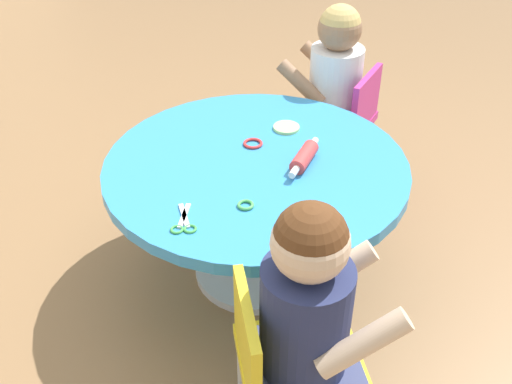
{
  "coord_description": "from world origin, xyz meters",
  "views": [
    {
      "loc": [
        -1.55,
        -0.35,
        1.49
      ],
      "look_at": [
        0.0,
        0.0,
        0.36
      ],
      "focal_mm": 41.34,
      "sensor_mm": 36.0,
      "label": 1
    }
  ],
  "objects_px": {
    "seated_child_left": "(309,299)",
    "seated_child_right": "(335,69)",
    "child_chair_left": "(288,367)",
    "rolling_pin": "(304,157)",
    "craft_scissors": "(184,223)",
    "craft_table": "(256,187)",
    "child_chair_right": "(340,122)"
  },
  "relations": [
    {
      "from": "seated_child_left",
      "to": "seated_child_right",
      "type": "distance_m",
      "value": 1.27
    },
    {
      "from": "child_chair_left",
      "to": "seated_child_right",
      "type": "height_order",
      "value": "seated_child_right"
    },
    {
      "from": "seated_child_right",
      "to": "rolling_pin",
      "type": "distance_m",
      "value": 0.62
    },
    {
      "from": "seated_child_left",
      "to": "craft_scissors",
      "type": "height_order",
      "value": "seated_child_left"
    },
    {
      "from": "child_chair_left",
      "to": "craft_scissors",
      "type": "distance_m",
      "value": 0.48
    },
    {
      "from": "child_chair_left",
      "to": "craft_scissors",
      "type": "xyz_separation_m",
      "value": [
        0.28,
        0.35,
        0.17
      ]
    },
    {
      "from": "craft_table",
      "to": "child_chair_left",
      "type": "relative_size",
      "value": 1.83
    },
    {
      "from": "seated_child_left",
      "to": "craft_scissors",
      "type": "relative_size",
      "value": 3.6
    },
    {
      "from": "rolling_pin",
      "to": "craft_scissors",
      "type": "bearing_deg",
      "value": 143.97
    },
    {
      "from": "child_chair_left",
      "to": "seated_child_right",
      "type": "relative_size",
      "value": 1.05
    },
    {
      "from": "seated_child_right",
      "to": "rolling_pin",
      "type": "height_order",
      "value": "seated_child_right"
    },
    {
      "from": "seated_child_left",
      "to": "seated_child_right",
      "type": "xyz_separation_m",
      "value": [
        1.26,
        0.09,
        0.0
      ]
    },
    {
      "from": "craft_table",
      "to": "child_chair_right",
      "type": "distance_m",
      "value": 0.67
    },
    {
      "from": "child_chair_left",
      "to": "seated_child_left",
      "type": "height_order",
      "value": "seated_child_left"
    },
    {
      "from": "child_chair_left",
      "to": "rolling_pin",
      "type": "bearing_deg",
      "value": 6.34
    },
    {
      "from": "craft_table",
      "to": "seated_child_right",
      "type": "height_order",
      "value": "seated_child_right"
    },
    {
      "from": "child_chair_left",
      "to": "child_chair_right",
      "type": "height_order",
      "value": "same"
    },
    {
      "from": "craft_table",
      "to": "seated_child_left",
      "type": "distance_m",
      "value": 0.69
    },
    {
      "from": "seated_child_right",
      "to": "rolling_pin",
      "type": "bearing_deg",
      "value": 177.8
    },
    {
      "from": "seated_child_right",
      "to": "child_chair_left",
      "type": "bearing_deg",
      "value": -177.8
    },
    {
      "from": "craft_scissors",
      "to": "seated_child_right",
      "type": "bearing_deg",
      "value": -16.63
    },
    {
      "from": "craft_table",
      "to": "seated_child_right",
      "type": "relative_size",
      "value": 1.92
    },
    {
      "from": "craft_table",
      "to": "craft_scissors",
      "type": "distance_m",
      "value": 0.39
    },
    {
      "from": "child_chair_left",
      "to": "rolling_pin",
      "type": "xyz_separation_m",
      "value": [
        0.66,
        0.07,
        0.19
      ]
    },
    {
      "from": "craft_table",
      "to": "seated_child_right",
      "type": "bearing_deg",
      "value": -15.14
    },
    {
      "from": "seated_child_left",
      "to": "rolling_pin",
      "type": "xyz_separation_m",
      "value": [
        0.64,
        0.11,
        -0.03
      ]
    },
    {
      "from": "seated_child_right",
      "to": "craft_scissors",
      "type": "distance_m",
      "value": 1.05
    },
    {
      "from": "seated_child_left",
      "to": "child_chair_right",
      "type": "xyz_separation_m",
      "value": [
        1.25,
        0.05,
        -0.23
      ]
    },
    {
      "from": "seated_child_left",
      "to": "rolling_pin",
      "type": "height_order",
      "value": "seated_child_left"
    },
    {
      "from": "child_chair_left",
      "to": "rolling_pin",
      "type": "height_order",
      "value": "child_chair_left"
    },
    {
      "from": "craft_scissors",
      "to": "child_chair_left",
      "type": "bearing_deg",
      "value": -128.63
    },
    {
      "from": "child_chair_right",
      "to": "craft_scissors",
      "type": "bearing_deg",
      "value": 161.18
    }
  ]
}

